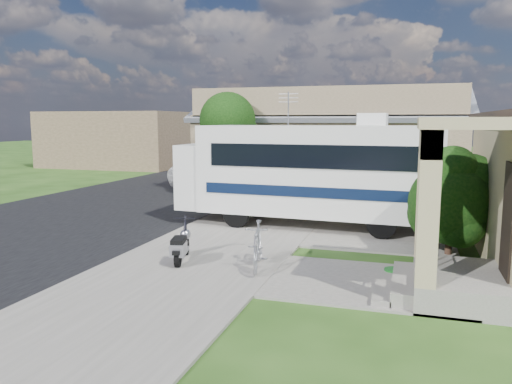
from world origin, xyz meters
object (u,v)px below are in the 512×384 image
(pickup_truck, at_px, (213,170))
(bicycle, at_px, (258,248))
(garden_hose, at_px, (393,274))
(shrub, at_px, (453,200))
(motorhome, at_px, (310,170))
(scooter, at_px, (181,246))
(van, at_px, (246,158))

(pickup_truck, bearing_deg, bicycle, 122.27)
(bicycle, xyz_separation_m, garden_hose, (2.94, 0.36, -0.43))
(shrub, relative_size, bicycle, 1.59)
(motorhome, xyz_separation_m, scooter, (-2.03, -5.16, -1.36))
(shrub, relative_size, scooter, 1.87)
(bicycle, bearing_deg, garden_hose, -5.49)
(van, xyz_separation_m, garden_hose, (10.28, -20.94, -0.82))
(pickup_truck, bearing_deg, van, -79.48)
(pickup_truck, relative_size, van, 0.87)
(motorhome, distance_m, van, 17.89)
(scooter, bearing_deg, shrub, 8.73)
(van, bearing_deg, garden_hose, -55.65)
(garden_hose, bearing_deg, shrub, 60.64)
(bicycle, height_order, garden_hose, bicycle)
(shrub, distance_m, scooter, 6.75)
(shrub, xyz_separation_m, scooter, (-6.10, -2.73, -0.96))
(scooter, distance_m, garden_hose, 4.83)
(motorhome, relative_size, garden_hose, 21.31)
(van, bearing_deg, pickup_truck, -77.68)
(bicycle, relative_size, pickup_truck, 0.32)
(pickup_truck, xyz_separation_m, van, (-0.52, 7.23, 0.15))
(scooter, xyz_separation_m, van, (-5.49, 21.36, 0.46))
(motorhome, bearing_deg, pickup_truck, 130.35)
(pickup_truck, distance_m, garden_hose, 16.85)
(bicycle, bearing_deg, van, 96.52)
(garden_hose, bearing_deg, bicycle, -172.99)
(scooter, height_order, garden_hose, scooter)
(shrub, height_order, garden_hose, shrub)
(motorhome, xyz_separation_m, pickup_truck, (-6.99, 8.98, -1.05))
(motorhome, xyz_separation_m, bicycle, (-0.17, -5.09, -1.28))
(garden_hose, bearing_deg, scooter, -174.96)
(motorhome, distance_m, pickup_truck, 11.43)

